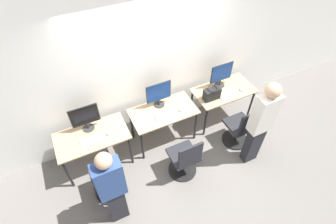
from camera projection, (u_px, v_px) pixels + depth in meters
The scene contains 20 objects.
ground_plane at pixel (171, 149), 4.81m from camera, with size 20.00×20.00×0.00m, color slate.
wall_back at pixel (151, 65), 4.26m from camera, with size 12.00×0.05×2.80m.
desk_left at pixel (93, 139), 4.16m from camera, with size 1.13×0.62×0.73m.
monitor_left at pixel (85, 117), 4.02m from camera, with size 0.45×0.19×0.48m.
keyboard_left at pixel (93, 140), 4.03m from camera, with size 0.39×0.16×0.02m.
mouse_left at pixel (108, 133), 4.11m from camera, with size 0.06×0.09×0.03m.
office_chair_left at pixel (108, 182), 3.93m from camera, with size 0.48×0.48×0.92m.
person_left at pixel (112, 187), 3.38m from camera, with size 0.36×0.20×1.56m.
desk_center at pixel (163, 114), 4.54m from camera, with size 1.13×0.62×0.73m.
monitor_center at pixel (159, 94), 4.39m from camera, with size 0.45×0.19×0.48m.
keyboard_center at pixel (165, 114), 4.41m from camera, with size 0.39×0.16×0.02m.
mouse_center at pixel (180, 110), 4.47m from camera, with size 0.06×0.09×0.03m.
office_chair_center at pixel (185, 160), 4.21m from camera, with size 0.48×0.48×0.92m.
desk_right at pixel (223, 93), 4.91m from camera, with size 1.13×0.62×0.73m.
monitor_right at pixel (221, 74), 4.76m from camera, with size 0.45×0.19×0.48m.
keyboard_right at pixel (229, 94), 4.75m from camera, with size 0.39×0.16×0.02m.
mouse_right at pixel (241, 89), 4.83m from camera, with size 0.06×0.09×0.03m.
office_chair_right at pixel (240, 129), 4.65m from camera, with size 0.48×0.48×0.92m.
person_right at pixel (261, 123), 4.01m from camera, with size 0.36×0.22×1.71m.
handbag at pixel (212, 94), 4.60m from camera, with size 0.30×0.18×0.25m.
Camera 1 is at (-1.28, -2.52, 3.95)m, focal length 28.00 mm.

